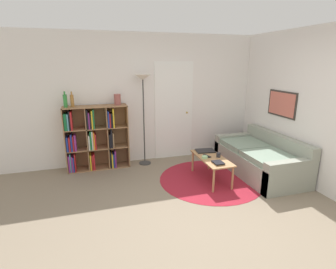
% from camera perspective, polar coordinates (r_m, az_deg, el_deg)
% --- Properties ---
extents(ground_plane, '(14.00, 14.00, 0.00)m').
position_cam_1_polar(ground_plane, '(3.66, 9.05, -18.57)').
color(ground_plane, gray).
extents(wall_back, '(7.14, 0.11, 2.60)m').
position_cam_1_polar(wall_back, '(5.51, -1.91, 7.67)').
color(wall_back, silver).
rests_on(wall_back, ground_plane).
extents(wall_right, '(0.08, 5.54, 2.60)m').
position_cam_1_polar(wall_right, '(5.34, 24.29, 6.18)').
color(wall_right, silver).
rests_on(wall_right, ground_plane).
extents(rug, '(1.83, 1.83, 0.01)m').
position_cam_1_polar(rug, '(4.84, 9.22, -9.60)').
color(rug, maroon).
rests_on(rug, ground_plane).
extents(bookshelf, '(1.18, 0.34, 1.24)m').
position_cam_1_polar(bookshelf, '(5.26, -15.85, -0.76)').
color(bookshelf, '#936B47').
rests_on(bookshelf, ground_plane).
extents(floor_lamp, '(0.32, 0.32, 1.81)m').
position_cam_1_polar(floor_lamp, '(5.15, -5.46, 10.13)').
color(floor_lamp, '#333333').
rests_on(floor_lamp, ground_plane).
extents(couch, '(0.93, 1.80, 0.73)m').
position_cam_1_polar(couch, '(5.27, 19.68, -5.10)').
color(couch, gray).
rests_on(couch, ground_plane).
extents(coffee_table, '(0.42, 0.97, 0.42)m').
position_cam_1_polar(coffee_table, '(4.70, 9.45, -5.51)').
color(coffee_table, '#AD7F51').
rests_on(coffee_table, ground_plane).
extents(laptop, '(0.37, 0.29, 0.02)m').
position_cam_1_polar(laptop, '(4.96, 8.11, -3.53)').
color(laptop, black).
rests_on(laptop, coffee_table).
extents(bowl, '(0.10, 0.10, 0.04)m').
position_cam_1_polar(bowl, '(4.62, 8.01, -4.89)').
color(bowl, '#9ED193').
rests_on(bowl, coffee_table).
extents(book_stack_on_table, '(0.16, 0.20, 0.03)m').
position_cam_1_polar(book_stack_on_table, '(4.40, 10.83, -6.09)').
color(book_stack_on_table, olive).
rests_on(book_stack_on_table, coffee_table).
extents(cup, '(0.07, 0.07, 0.08)m').
position_cam_1_polar(cup, '(4.70, 10.92, -4.40)').
color(cup, '#28282D').
rests_on(cup, coffee_table).
extents(remote, '(0.09, 0.17, 0.02)m').
position_cam_1_polar(remote, '(4.70, 8.50, -4.64)').
color(remote, black).
rests_on(remote, coffee_table).
extents(bottle_left, '(0.07, 0.07, 0.29)m').
position_cam_1_polar(bottle_left, '(5.11, -21.47, 6.86)').
color(bottle_left, '#2D8438').
rests_on(bottle_left, bookshelf).
extents(bottle_middle, '(0.06, 0.06, 0.28)m').
position_cam_1_polar(bottle_middle, '(5.11, -20.15, 6.94)').
color(bottle_middle, olive).
rests_on(bottle_middle, bookshelf).
extents(vase_on_shelf, '(0.13, 0.13, 0.21)m').
position_cam_1_polar(vase_on_shelf, '(5.13, -10.95, 7.49)').
color(vase_on_shelf, '#934C47').
rests_on(vase_on_shelf, bookshelf).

